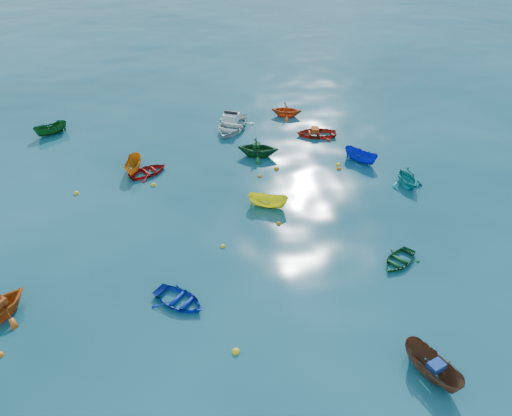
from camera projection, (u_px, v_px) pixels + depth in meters
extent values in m
plane|color=#093A48|center=(270.00, 264.00, 27.80)|extent=(160.00, 160.00, 0.00)
imported|color=#0D2AAD|center=(180.00, 303.00, 25.31)|extent=(3.54, 3.46, 0.60)
imported|color=brown|center=(430.00, 375.00, 21.71)|extent=(2.21, 3.36, 1.21)
imported|color=#BC4F11|center=(3.00, 316.00, 24.56)|extent=(3.83, 3.93, 1.57)
imported|color=yellow|center=(268.00, 207.00, 32.48)|extent=(2.85, 1.94, 1.03)
imported|color=#124D23|center=(398.00, 263.00, 27.89)|extent=(3.14, 3.03, 0.53)
imported|color=teal|center=(406.00, 185.00, 34.75)|extent=(2.48, 2.81, 1.39)
imported|color=#A7110D|center=(149.00, 174.00, 35.98)|extent=(3.48, 3.15, 0.59)
imported|color=#CA6E13|center=(134.00, 171.00, 36.30)|extent=(1.43, 2.88, 1.07)
imported|color=#10451F|center=(258.00, 156.00, 38.15)|extent=(3.73, 3.44, 1.63)
imported|color=#B31F0E|center=(316.00, 136.00, 41.07)|extent=(3.58, 2.81, 0.67)
imported|color=#0F1CBC|center=(360.00, 161.00, 37.48)|extent=(2.55, 2.82, 1.07)
imported|color=#D54814|center=(286.00, 116.00, 44.27)|extent=(3.22, 2.98, 1.40)
imported|color=#104617|center=(52.00, 134.00, 41.28)|extent=(2.89, 2.28, 1.06)
imported|color=silver|center=(232.00, 129.00, 42.08)|extent=(4.91, 5.51, 1.54)
cube|color=navy|center=(436.00, 366.00, 21.17)|extent=(0.81, 0.72, 0.33)
cube|color=#0F3F1B|center=(257.00, 145.00, 37.62)|extent=(0.61, 0.70, 0.29)
cube|color=#B63F12|center=(315.00, 130.00, 40.78)|extent=(0.68, 0.83, 0.36)
sphere|color=orange|center=(0.00, 355.00, 22.60)|extent=(0.33, 0.33, 0.33)
sphere|color=yellow|center=(236.00, 352.00, 22.74)|extent=(0.38, 0.38, 0.38)
sphere|color=#CF620B|center=(279.00, 224.00, 30.91)|extent=(0.30, 0.30, 0.30)
sphere|color=gold|center=(77.00, 194.00, 33.77)|extent=(0.38, 0.38, 0.38)
sphere|color=orange|center=(260.00, 177.00, 35.65)|extent=(0.31, 0.31, 0.31)
sphere|color=gold|center=(223.00, 247.00, 29.06)|extent=(0.30, 0.30, 0.30)
sphere|color=orange|center=(339.00, 169.00, 36.53)|extent=(0.35, 0.35, 0.35)
sphere|color=gold|center=(153.00, 185.00, 34.66)|extent=(0.38, 0.38, 0.38)
sphere|color=#CF670B|center=(276.00, 169.00, 36.50)|extent=(0.38, 0.38, 0.38)
sphere|color=yellow|center=(338.00, 165.00, 37.03)|extent=(0.36, 0.36, 0.36)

